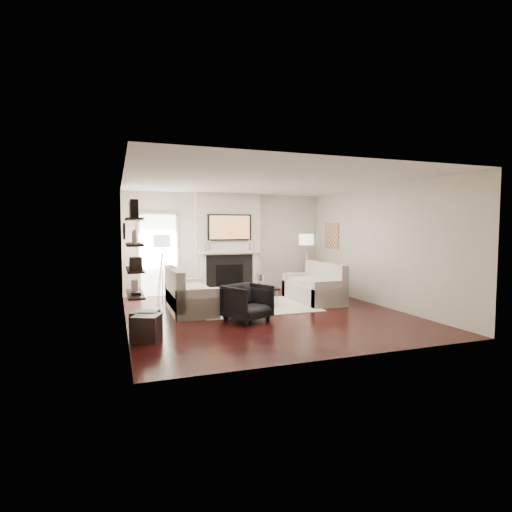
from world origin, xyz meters
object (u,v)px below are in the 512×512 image
object	(u,v)px
loveseat_right_base	(313,293)
coffee_table	(253,289)
ottoman_near	(145,323)
lamp_left_shade	(162,241)
armchair	(247,301)
loveseat_left_base	(191,302)
lamp_right_shade	(306,239)

from	to	relation	value
loveseat_right_base	coffee_table	distance (m)	1.60
loveseat_right_base	ottoman_near	distance (m)	4.43
coffee_table	lamp_left_shade	bearing A→B (deg)	142.94
loveseat_right_base	armchair	size ratio (longest dim) A/B	2.36
ottoman_near	loveseat_right_base	bearing A→B (deg)	24.44
loveseat_left_base	loveseat_right_base	xyz separation A→B (m)	(2.99, 0.19, 0.00)
lamp_right_shade	armchair	bearing A→B (deg)	-133.80
armchair	loveseat_left_base	bearing A→B (deg)	101.27
armchair	lamp_left_shade	distance (m)	3.10
ottoman_near	loveseat_left_base	bearing A→B (deg)	57.64
loveseat_left_base	lamp_left_shade	world-z (taller)	lamp_left_shade
coffee_table	ottoman_near	world-z (taller)	coffee_table
armchair	lamp_left_shade	size ratio (longest dim) A/B	1.90
coffee_table	armchair	world-z (taller)	armchair
lamp_left_shade	lamp_right_shade	world-z (taller)	same
armchair	lamp_right_shade	bearing A→B (deg)	21.29
lamp_right_shade	coffee_table	bearing A→B (deg)	-144.20
loveseat_right_base	ottoman_near	bearing A→B (deg)	-155.56
coffee_table	ottoman_near	bearing A→B (deg)	-145.54
loveseat_right_base	ottoman_near	size ratio (longest dim) A/B	4.50
lamp_left_shade	lamp_right_shade	size ratio (longest dim) A/B	1.00
loveseat_left_base	coffee_table	size ratio (longest dim) A/B	1.64
armchair	lamp_right_shade	distance (m)	3.92
lamp_right_shade	lamp_left_shade	bearing A→B (deg)	-178.28
loveseat_right_base	lamp_right_shade	size ratio (longest dim) A/B	4.50
lamp_right_shade	ottoman_near	xyz separation A→B (m)	(-4.52, -3.17, -1.25)
loveseat_left_base	lamp_left_shade	distance (m)	1.93
coffee_table	armchair	distance (m)	1.34
ottoman_near	lamp_right_shade	bearing A→B (deg)	35.08
loveseat_right_base	lamp_left_shade	distance (m)	3.83
armchair	ottoman_near	world-z (taller)	armchair
loveseat_right_base	lamp_left_shade	xyz separation A→B (m)	(-3.41, 1.22, 1.24)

